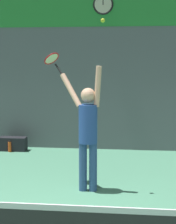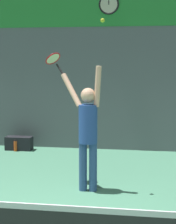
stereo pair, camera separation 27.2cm
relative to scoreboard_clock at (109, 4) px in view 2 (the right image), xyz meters
name	(u,v)px [view 2 (the right image)]	position (x,y,z in m)	size (l,w,h in m)	color
back_wall	(98,44)	(-0.26, 0.08, -0.90)	(18.00, 0.10, 5.00)	slate
sponsor_banner	(98,5)	(-0.26, 0.02, 0.00)	(5.36, 0.02, 1.00)	#288C38
scoreboard_clock	(109,4)	(0.00, 0.00, 0.00)	(0.47, 0.04, 0.47)	beige
tennis_player	(88,128)	(0.02, -3.12, -2.36)	(0.76, 0.47, 2.04)	#2D4C7F
tennis_racket	(54,60)	(-0.63, -2.74, -1.27)	(0.40, 0.36, 0.38)	black
tennis_ball	(103,20)	(0.26, -3.19, -0.67)	(0.07, 0.07, 0.07)	#CCDB2D
water_bottle	(15,146)	(-2.13, -0.53, -3.28)	(0.08, 0.08, 0.27)	#D84C19
equipment_bag	(19,143)	(-2.09, -0.37, -3.24)	(0.63, 0.28, 0.32)	black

